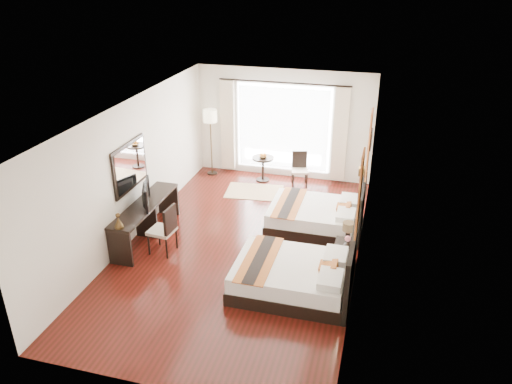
% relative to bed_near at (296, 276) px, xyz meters
% --- Properties ---
extents(floor, '(4.50, 7.50, 0.01)m').
position_rel_bed_near_xyz_m(floor, '(-1.30, 1.13, -0.30)').
color(floor, '#331009').
rests_on(floor, ground).
extents(ceiling, '(4.50, 7.50, 0.02)m').
position_rel_bed_near_xyz_m(ceiling, '(-1.30, 1.13, 2.50)').
color(ceiling, white).
rests_on(ceiling, wall_headboard).
extents(wall_headboard, '(0.01, 7.50, 2.80)m').
position_rel_bed_near_xyz_m(wall_headboard, '(0.94, 1.13, 1.11)').
color(wall_headboard, silver).
rests_on(wall_headboard, floor).
extents(wall_desk, '(0.01, 7.50, 2.80)m').
position_rel_bed_near_xyz_m(wall_desk, '(-3.55, 1.13, 1.11)').
color(wall_desk, silver).
rests_on(wall_desk, floor).
extents(wall_window, '(4.50, 0.01, 2.80)m').
position_rel_bed_near_xyz_m(wall_window, '(-1.30, 4.88, 1.11)').
color(wall_window, silver).
rests_on(wall_window, floor).
extents(wall_entry, '(4.50, 0.01, 2.80)m').
position_rel_bed_near_xyz_m(wall_entry, '(-1.30, -2.61, 1.11)').
color(wall_entry, silver).
rests_on(wall_entry, floor).
extents(window_glass, '(2.40, 0.02, 2.20)m').
position_rel_bed_near_xyz_m(window_glass, '(-1.30, 4.86, 1.01)').
color(window_glass, white).
rests_on(window_glass, wall_window).
extents(sheer_curtain, '(2.30, 0.02, 2.10)m').
position_rel_bed_near_xyz_m(sheer_curtain, '(-1.30, 4.80, 1.01)').
color(sheer_curtain, white).
rests_on(sheer_curtain, wall_window).
extents(drape_left, '(0.35, 0.14, 2.35)m').
position_rel_bed_near_xyz_m(drape_left, '(-2.75, 4.76, 0.99)').
color(drape_left, '#BDA992').
rests_on(drape_left, floor).
extents(drape_right, '(0.35, 0.14, 2.35)m').
position_rel_bed_near_xyz_m(drape_right, '(0.15, 4.76, 0.99)').
color(drape_right, '#BDA992').
rests_on(drape_right, floor).
extents(art_panel_near, '(0.03, 0.50, 1.35)m').
position_rel_bed_near_xyz_m(art_panel_near, '(0.93, 0.00, 1.66)').
color(art_panel_near, maroon).
rests_on(art_panel_near, wall_headboard).
extents(art_panel_far, '(0.03, 0.50, 1.35)m').
position_rel_bed_near_xyz_m(art_panel_far, '(0.93, 2.30, 1.66)').
color(art_panel_far, maroon).
rests_on(art_panel_far, wall_headboard).
extents(wall_sconce, '(0.10, 0.14, 0.14)m').
position_rel_bed_near_xyz_m(wall_sconce, '(0.89, 1.00, 1.63)').
color(wall_sconce, '#433017').
rests_on(wall_sconce, wall_headboard).
extents(mirror_frame, '(0.04, 1.25, 0.95)m').
position_rel_bed_near_xyz_m(mirror_frame, '(-3.52, 0.99, 1.26)').
color(mirror_frame, black).
rests_on(mirror_frame, wall_desk).
extents(mirror_glass, '(0.01, 1.12, 0.82)m').
position_rel_bed_near_xyz_m(mirror_glass, '(-3.50, 0.99, 1.26)').
color(mirror_glass, white).
rests_on(mirror_glass, mirror_frame).
extents(bed_near, '(2.00, 1.56, 1.13)m').
position_rel_bed_near_xyz_m(bed_near, '(0.00, 0.00, 0.00)').
color(bed_near, black).
rests_on(bed_near, floor).
extents(bed_far, '(1.94, 1.51, 1.09)m').
position_rel_bed_near_xyz_m(bed_far, '(0.03, 2.30, -0.01)').
color(bed_far, black).
rests_on(bed_far, floor).
extents(nightstand, '(0.39, 0.49, 0.47)m').
position_rel_bed_near_xyz_m(nightstand, '(0.73, 1.00, -0.06)').
color(nightstand, black).
rests_on(nightstand, floor).
extents(table_lamp, '(0.22, 0.22, 0.34)m').
position_rel_bed_near_xyz_m(table_lamp, '(0.75, 1.11, 0.44)').
color(table_lamp, black).
rests_on(table_lamp, nightstand).
extents(vase, '(0.16, 0.16, 0.14)m').
position_rel_bed_near_xyz_m(vase, '(0.76, 0.84, 0.28)').
color(vase, black).
rests_on(vase, nightstand).
extents(console_desk, '(0.50, 2.20, 0.76)m').
position_rel_bed_near_xyz_m(console_desk, '(-3.29, 0.99, 0.08)').
color(console_desk, black).
rests_on(console_desk, floor).
extents(television, '(0.43, 0.80, 0.48)m').
position_rel_bed_near_xyz_m(television, '(-3.27, 0.94, 0.70)').
color(television, black).
rests_on(television, console_desk).
extents(bronze_figurine, '(0.21, 0.21, 0.26)m').
position_rel_bed_near_xyz_m(bronze_figurine, '(-3.29, -0.01, 0.59)').
color(bronze_figurine, '#433017').
rests_on(bronze_figurine, console_desk).
extents(desk_chair, '(0.50, 0.50, 0.99)m').
position_rel_bed_near_xyz_m(desk_chair, '(-2.72, 0.56, 0.01)').
color(desk_chair, tan).
rests_on(desk_chair, floor).
extents(floor_lamp, '(0.35, 0.35, 1.75)m').
position_rel_bed_near_xyz_m(floor_lamp, '(-3.13, 4.49, 1.19)').
color(floor_lamp, black).
rests_on(floor_lamp, floor).
extents(side_table, '(0.55, 0.55, 0.64)m').
position_rel_bed_near_xyz_m(side_table, '(-1.72, 4.42, 0.02)').
color(side_table, black).
rests_on(side_table, floor).
extents(fruit_bowl, '(0.27, 0.27, 0.05)m').
position_rel_bed_near_xyz_m(fruit_bowl, '(-1.71, 4.38, 0.37)').
color(fruit_bowl, '#4C2A1B').
rests_on(fruit_bowl, side_table).
extents(window_chair, '(0.49, 0.49, 0.86)m').
position_rel_bed_near_xyz_m(window_chair, '(-0.76, 4.37, -0.03)').
color(window_chair, tan).
rests_on(window_chair, floor).
extents(jute_rug, '(1.46, 1.07, 0.01)m').
position_rel_bed_near_xyz_m(jute_rug, '(-1.75, 3.68, -0.29)').
color(jute_rug, tan).
rests_on(jute_rug, floor).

